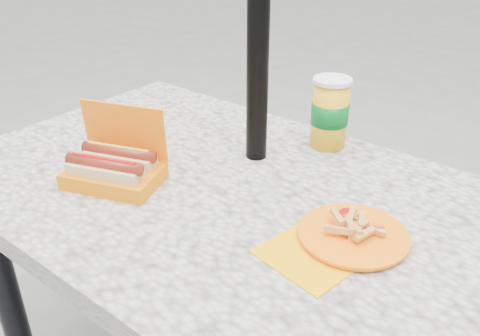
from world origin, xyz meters
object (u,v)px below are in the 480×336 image
Objects in this scene: fries_plate at (350,235)px; hotdog_box at (114,168)px; umbrella_pole at (259,8)px; soda_cup at (330,113)px.

hotdog_box is at bearing -165.25° from fries_plate.
umbrella_pole is 0.51m from fries_plate.
umbrella_pole is at bearing 40.80° from hotdog_box.
soda_cup is (0.10, 0.16, -0.26)m from umbrella_pole.
umbrella_pole reaches higher than fries_plate.
fries_plate is 1.59× the size of soda_cup.
umbrella_pole is 7.84× the size of fries_plate.
umbrella_pole is 0.46m from hotdog_box.
umbrella_pole is at bearing 154.30° from fries_plate.
umbrella_pole is 0.32m from soda_cup.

